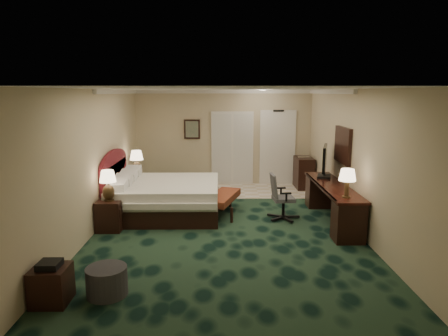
{
  "coord_description": "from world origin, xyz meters",
  "views": [
    {
      "loc": [
        -0.11,
        -7.64,
        2.64
      ],
      "look_at": [
        -0.02,
        0.6,
        1.07
      ],
      "focal_mm": 32.0,
      "sensor_mm": 36.0,
      "label": 1
    }
  ],
  "objects_px": {
    "bed": "(167,198)",
    "tv": "(325,162)",
    "nightstand_near": "(110,215)",
    "lamp_far": "(137,163)",
    "desk_chair": "(284,197)",
    "lamp_near": "(108,186)",
    "side_table": "(51,285)",
    "nightstand_far": "(137,185)",
    "bed_bench": "(223,204)",
    "ottoman": "(107,281)",
    "desk": "(332,203)",
    "minibar": "(304,173)"
  },
  "relations": [
    {
      "from": "nightstand_near",
      "to": "nightstand_far",
      "type": "relative_size",
      "value": 1.06
    },
    {
      "from": "bed",
      "to": "tv",
      "type": "distance_m",
      "value": 3.56
    },
    {
      "from": "lamp_near",
      "to": "bed_bench",
      "type": "height_order",
      "value": "lamp_near"
    },
    {
      "from": "bed",
      "to": "side_table",
      "type": "xyz_separation_m",
      "value": [
        -0.97,
        -3.77,
        -0.12
      ]
    },
    {
      "from": "nightstand_near",
      "to": "nightstand_far",
      "type": "bearing_deg",
      "value": 90.3
    },
    {
      "from": "bed",
      "to": "desk_chair",
      "type": "distance_m",
      "value": 2.53
    },
    {
      "from": "lamp_near",
      "to": "side_table",
      "type": "height_order",
      "value": "lamp_near"
    },
    {
      "from": "ottoman",
      "to": "desk_chair",
      "type": "distance_m",
      "value": 4.26
    },
    {
      "from": "bed",
      "to": "lamp_near",
      "type": "xyz_separation_m",
      "value": [
        -0.96,
        -1.07,
        0.53
      ]
    },
    {
      "from": "lamp_near",
      "to": "desk",
      "type": "relative_size",
      "value": 0.22
    },
    {
      "from": "bed",
      "to": "desk",
      "type": "distance_m",
      "value": 3.51
    },
    {
      "from": "side_table",
      "to": "bed_bench",
      "type": "bearing_deg",
      "value": 59.42
    },
    {
      "from": "ottoman",
      "to": "lamp_near",
      "type": "bearing_deg",
      "value": 104.13
    },
    {
      "from": "minibar",
      "to": "bed",
      "type": "bearing_deg",
      "value": -145.93
    },
    {
      "from": "lamp_far",
      "to": "tv",
      "type": "xyz_separation_m",
      "value": [
        4.42,
        -1.36,
        0.26
      ]
    },
    {
      "from": "desk_chair",
      "to": "minibar",
      "type": "bearing_deg",
      "value": 64.96
    },
    {
      "from": "bed_bench",
      "to": "ottoman",
      "type": "bearing_deg",
      "value": -96.1
    },
    {
      "from": "lamp_far",
      "to": "side_table",
      "type": "relative_size",
      "value": 1.32
    },
    {
      "from": "tv",
      "to": "desk_chair",
      "type": "xyz_separation_m",
      "value": [
        -0.98,
        -0.56,
        -0.65
      ]
    },
    {
      "from": "nightstand_far",
      "to": "ottoman",
      "type": "distance_m",
      "value": 5.18
    },
    {
      "from": "lamp_far",
      "to": "tv",
      "type": "height_order",
      "value": "tv"
    },
    {
      "from": "ottoman",
      "to": "desk",
      "type": "bearing_deg",
      "value": 38.33
    },
    {
      "from": "tv",
      "to": "bed_bench",
      "type": "bearing_deg",
      "value": -158.13
    },
    {
      "from": "desk",
      "to": "minibar",
      "type": "height_order",
      "value": "minibar"
    },
    {
      "from": "nightstand_far",
      "to": "side_table",
      "type": "height_order",
      "value": "nightstand_far"
    },
    {
      "from": "nightstand_near",
      "to": "bed_bench",
      "type": "relative_size",
      "value": 0.44
    },
    {
      "from": "ottoman",
      "to": "tv",
      "type": "bearing_deg",
      "value": 44.45
    },
    {
      "from": "ottoman",
      "to": "desk",
      "type": "relative_size",
      "value": 0.2
    },
    {
      "from": "nightstand_near",
      "to": "desk_chair",
      "type": "bearing_deg",
      "value": 9.93
    },
    {
      "from": "tv",
      "to": "desk",
      "type": "bearing_deg",
      "value": -73.91
    },
    {
      "from": "nightstand_far",
      "to": "lamp_far",
      "type": "bearing_deg",
      "value": -51.5
    },
    {
      "from": "bed",
      "to": "nightstand_far",
      "type": "distance_m",
      "value": 1.85
    },
    {
      "from": "bed",
      "to": "tv",
      "type": "xyz_separation_m",
      "value": [
        3.47,
        0.15,
        0.78
      ]
    },
    {
      "from": "tv",
      "to": "minibar",
      "type": "xyz_separation_m",
      "value": [
        0.03,
        2.22,
        -0.7
      ]
    },
    {
      "from": "lamp_near",
      "to": "side_table",
      "type": "distance_m",
      "value": 2.79
    },
    {
      "from": "side_table",
      "to": "desk",
      "type": "xyz_separation_m",
      "value": [
        4.44,
        3.19,
        0.15
      ]
    },
    {
      "from": "tv",
      "to": "lamp_near",
      "type": "bearing_deg",
      "value": -147.92
    },
    {
      "from": "lamp_near",
      "to": "tv",
      "type": "distance_m",
      "value": 4.6
    },
    {
      "from": "lamp_far",
      "to": "tv",
      "type": "bearing_deg",
      "value": -17.16
    },
    {
      "from": "nightstand_far",
      "to": "bed_bench",
      "type": "relative_size",
      "value": 0.42
    },
    {
      "from": "bed",
      "to": "desk_chair",
      "type": "relative_size",
      "value": 2.32
    },
    {
      "from": "lamp_near",
      "to": "ottoman",
      "type": "bearing_deg",
      "value": -75.87
    },
    {
      "from": "bed_bench",
      "to": "side_table",
      "type": "bearing_deg",
      "value": -102.9
    },
    {
      "from": "bed",
      "to": "bed_bench",
      "type": "height_order",
      "value": "bed"
    },
    {
      "from": "nightstand_near",
      "to": "lamp_far",
      "type": "relative_size",
      "value": 0.93
    },
    {
      "from": "nightstand_far",
      "to": "bed_bench",
      "type": "bearing_deg",
      "value": -36.12
    },
    {
      "from": "lamp_far",
      "to": "desk",
      "type": "height_order",
      "value": "lamp_far"
    },
    {
      "from": "nightstand_near",
      "to": "ottoman",
      "type": "height_order",
      "value": "nightstand_near"
    },
    {
      "from": "nightstand_near",
      "to": "lamp_near",
      "type": "height_order",
      "value": "lamp_near"
    },
    {
      "from": "nightstand_near",
      "to": "tv",
      "type": "bearing_deg",
      "value": 14.68
    }
  ]
}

